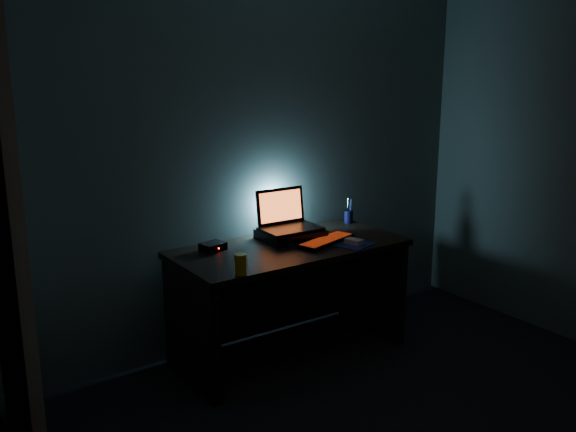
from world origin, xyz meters
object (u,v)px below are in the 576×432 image
at_px(keyboard, 326,241).
at_px(router, 213,247).
at_px(laptop, 287,220).
at_px(pen_cup, 349,217).
at_px(juice_glass, 241,264).
at_px(mouse, 354,241).

height_order(keyboard, router, router).
xyz_separation_m(laptop, router, (-0.55, 0.01, -0.10)).
distance_m(laptop, pen_cup, 0.59).
relative_size(laptop, keyboard, 0.84).
xyz_separation_m(keyboard, juice_glass, (-0.77, -0.21, 0.04)).
distance_m(keyboard, pen_cup, 0.55).
bearing_deg(juice_glass, laptop, 36.91).
bearing_deg(router, juice_glass, -111.49).
relative_size(laptop, mouse, 3.56).
distance_m(keyboard, mouse, 0.18).
relative_size(keyboard, juice_glass, 4.05).
xyz_separation_m(laptop, juice_glass, (-0.64, -0.48, -0.06)).
bearing_deg(laptop, mouse, -54.96).
distance_m(pen_cup, router, 1.13).
xyz_separation_m(keyboard, mouse, (0.12, -0.13, 0.01)).
xyz_separation_m(keyboard, router, (-0.68, 0.27, 0.01)).
xyz_separation_m(juice_glass, router, (0.09, 0.49, -0.03)).
relative_size(mouse, router, 0.67).
height_order(laptop, mouse, laptop).
bearing_deg(keyboard, router, 141.66).
distance_m(mouse, router, 0.90).
bearing_deg(pen_cup, juice_glass, -156.37).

